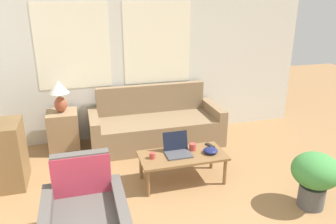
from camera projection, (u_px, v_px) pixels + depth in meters
wall_back at (122, 60)px, 5.25m from camera, size 6.29×0.06×2.60m
couch at (156, 126)px, 5.32m from camera, size 2.08×0.84×0.90m
side_table at (64, 131)px, 5.03m from camera, size 0.45×0.45×0.63m
table_lamp at (59, 93)px, 4.83m from camera, size 0.29×0.29×0.48m
coffee_table at (182, 157)px, 4.15m from camera, size 1.09×0.53×0.38m
laptop at (177, 149)px, 4.15m from camera, size 0.32×0.31×0.25m
cup_navy at (152, 156)px, 4.03m from camera, size 0.07×0.07×0.07m
cup_yellow at (193, 147)px, 4.25m from camera, size 0.09×0.09×0.09m
snack_bowl at (210, 151)px, 4.17m from camera, size 0.19×0.19×0.07m
tv_remote at (210, 146)px, 4.36m from camera, size 0.09×0.16×0.02m
potted_plant at (315, 175)px, 3.62m from camera, size 0.52×0.52×0.66m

